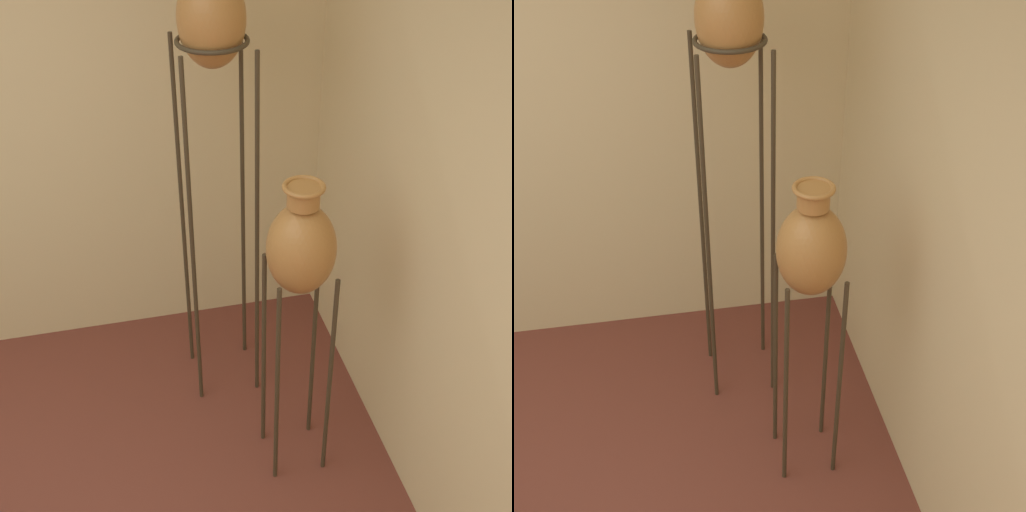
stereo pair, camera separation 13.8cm
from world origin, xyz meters
TOP-DOWN VIEW (x-y plane):
  - vase_stand_tall at (1.53, 1.63)m, footprint 0.32×0.32m
  - vase_stand_medium at (1.74, 1.02)m, footprint 0.28×0.28m

SIDE VIEW (x-z plane):
  - vase_stand_medium at x=1.74m, z-range 0.43..1.90m
  - vase_stand_tall at x=1.53m, z-range 0.74..2.94m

